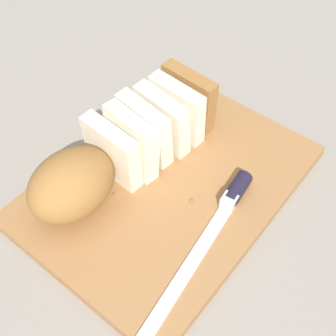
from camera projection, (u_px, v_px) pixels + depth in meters
name	position (u px, v px, depth m)	size (l,w,h in m)	color
ground_plane	(168.00, 189.00, 0.67)	(3.00, 3.00, 0.00)	gray
cutting_board	(168.00, 185.00, 0.66)	(0.41, 0.30, 0.02)	#9E6B3D
bread_loaf	(116.00, 151.00, 0.63)	(0.31, 0.11, 0.09)	#996633
bread_knife	(224.00, 210.00, 0.61)	(0.28, 0.07, 0.02)	silver
crumb_near_knife	(142.00, 178.00, 0.66)	(0.00, 0.00, 0.00)	#996633
crumb_near_loaf	(114.00, 194.00, 0.64)	(0.00, 0.00, 0.00)	#996633
crumb_stray_left	(192.00, 201.00, 0.63)	(0.00, 0.00, 0.00)	#996633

